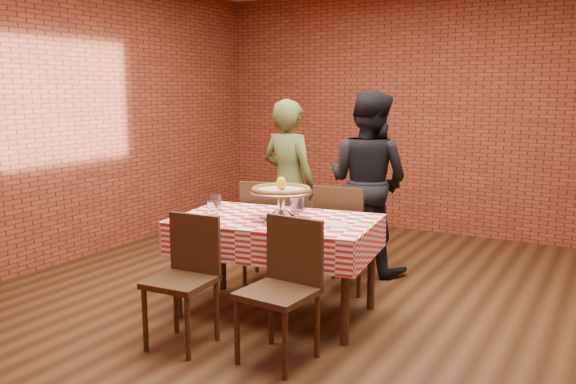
% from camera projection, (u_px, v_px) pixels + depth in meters
% --- Properties ---
extents(ground, '(6.00, 6.00, 0.00)m').
position_uv_depth(ground, '(314.00, 307.00, 4.78)').
color(ground, black).
rests_on(ground, ground).
extents(back_wall, '(5.50, 0.00, 5.50)m').
position_uv_depth(back_wall, '(430.00, 112.00, 7.10)').
color(back_wall, maroon).
rests_on(back_wall, ground).
extents(table, '(1.58, 1.08, 0.75)m').
position_uv_depth(table, '(276.00, 267.00, 4.59)').
color(table, '#442C1A').
rests_on(table, ground).
extents(tablecloth, '(1.62, 1.12, 0.25)m').
position_uv_depth(tablecloth, '(276.00, 234.00, 4.54)').
color(tablecloth, red).
rests_on(tablecloth, table).
extents(pizza_stand, '(0.54, 0.54, 0.21)m').
position_uv_depth(pizza_stand, '(281.00, 205.00, 4.46)').
color(pizza_stand, silver).
rests_on(pizza_stand, tablecloth).
extents(pizza, '(0.50, 0.50, 0.03)m').
position_uv_depth(pizza, '(281.00, 190.00, 4.44)').
color(pizza, '#CAB889').
rests_on(pizza, pizza_stand).
extents(lemon, '(0.09, 0.09, 0.10)m').
position_uv_depth(lemon, '(281.00, 183.00, 4.43)').
color(lemon, yellow).
rests_on(lemon, pizza).
extents(water_glass_left, '(0.09, 0.09, 0.13)m').
position_uv_depth(water_glass_left, '(213.00, 208.00, 4.57)').
color(water_glass_left, white).
rests_on(water_glass_left, tablecloth).
extents(water_glass_right, '(0.09, 0.09, 0.13)m').
position_uv_depth(water_glass_right, '(216.00, 202.00, 4.80)').
color(water_glass_right, white).
rests_on(water_glass_right, tablecloth).
extents(side_plate, '(0.18, 0.18, 0.01)m').
position_uv_depth(side_plate, '(337.00, 225.00, 4.26)').
color(side_plate, white).
rests_on(side_plate, tablecloth).
extents(sweetener_packet_a, '(0.06, 0.06, 0.00)m').
position_uv_depth(sweetener_packet_a, '(340.00, 230.00, 4.11)').
color(sweetener_packet_a, white).
rests_on(sweetener_packet_a, tablecloth).
extents(sweetener_packet_b, '(0.06, 0.04, 0.00)m').
position_uv_depth(sweetener_packet_b, '(351.00, 228.00, 4.17)').
color(sweetener_packet_b, white).
rests_on(sweetener_packet_b, tablecloth).
extents(condiment_caddy, '(0.13, 0.11, 0.16)m').
position_uv_depth(condiment_caddy, '(299.00, 202.00, 4.74)').
color(condiment_caddy, silver).
rests_on(condiment_caddy, tablecloth).
extents(chair_near_left, '(0.43, 0.43, 0.88)m').
position_uv_depth(chair_near_left, '(180.00, 283.00, 3.99)').
color(chair_near_left, '#442C1A').
rests_on(chair_near_left, ground).
extents(chair_near_right, '(0.46, 0.46, 0.91)m').
position_uv_depth(chair_near_right, '(277.00, 293.00, 3.76)').
color(chair_near_right, '#442C1A').
rests_on(chair_near_right, ground).
extents(chair_far_left, '(0.56, 0.56, 0.93)m').
position_uv_depth(chair_far_left, '(271.00, 230.00, 5.38)').
color(chair_far_left, '#442C1A').
rests_on(chair_far_left, ground).
extents(chair_far_right, '(0.47, 0.47, 0.92)m').
position_uv_depth(chair_far_right, '(346.00, 236.00, 5.18)').
color(chair_far_right, '#442C1A').
rests_on(chair_far_right, ground).
extents(diner_olive, '(0.64, 0.47, 1.63)m').
position_uv_depth(diner_olive, '(289.00, 183.00, 5.83)').
color(diner_olive, '#4A532A').
rests_on(diner_olive, ground).
extents(diner_black, '(0.92, 0.76, 1.71)m').
position_uv_depth(diner_black, '(368.00, 182.00, 5.63)').
color(diner_black, black).
rests_on(diner_black, ground).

